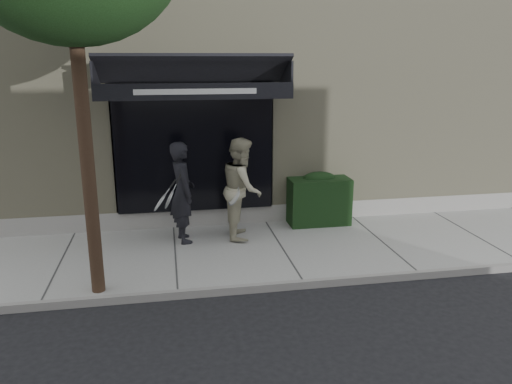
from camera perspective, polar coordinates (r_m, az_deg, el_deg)
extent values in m
plane|color=black|center=(9.60, 2.92, -6.92)|extent=(80.00, 80.00, 0.00)
cube|color=#969791|center=(9.58, 2.92, -6.58)|extent=(20.00, 3.00, 0.12)
cube|color=gray|center=(8.20, 5.42, -10.44)|extent=(20.00, 0.10, 0.14)
cube|color=#B1AA87|center=(13.84, -1.73, 11.58)|extent=(14.00, 7.00, 5.50)
cube|color=gray|center=(11.08, 0.94, -2.48)|extent=(14.02, 0.42, 0.50)
cube|color=black|center=(10.38, -7.04, 5.02)|extent=(3.20, 0.30, 2.60)
cube|color=gray|center=(10.57, -15.81, 4.74)|extent=(0.08, 0.40, 2.60)
cube|color=gray|center=(10.74, 1.50, 5.46)|extent=(0.08, 0.40, 2.60)
cube|color=gray|center=(10.39, -7.33, 12.46)|extent=(3.36, 0.40, 0.12)
cube|color=black|center=(9.68, -7.15, 13.83)|extent=(3.60, 1.03, 0.55)
cube|color=black|center=(9.20, -6.88, 11.34)|extent=(3.60, 0.05, 0.30)
cube|color=white|center=(9.17, -6.87, 11.33)|extent=(2.20, 0.01, 0.10)
cube|color=black|center=(9.74, -17.91, 12.77)|extent=(0.04, 1.00, 0.45)
cube|color=black|center=(9.95, 3.45, 13.48)|extent=(0.04, 1.00, 0.45)
cube|color=black|center=(10.82, 7.14, -0.99)|extent=(1.30, 0.70, 1.00)
ellipsoid|color=black|center=(10.69, 7.22, 1.59)|extent=(0.71, 0.38, 0.27)
cylinder|color=black|center=(7.54, -18.88, 5.17)|extent=(0.20, 0.20, 4.80)
imported|color=black|center=(9.66, -8.41, -0.03)|extent=(0.61, 0.80, 1.96)
torus|color=silver|center=(9.36, -9.89, -0.83)|extent=(0.16, 0.30, 0.28)
cylinder|color=silver|center=(9.36, -9.89, -0.83)|extent=(0.12, 0.27, 0.24)
cylinder|color=silver|center=(9.36, -9.89, -0.83)|extent=(0.17, 0.02, 0.10)
cylinder|color=black|center=(9.36, -9.89, -0.83)|extent=(0.19, 0.03, 0.12)
torus|color=silver|center=(9.31, -10.93, -1.18)|extent=(0.21, 0.31, 0.26)
cylinder|color=silver|center=(9.31, -10.93, -1.18)|extent=(0.17, 0.28, 0.22)
cylinder|color=silver|center=(9.31, -10.93, -1.18)|extent=(0.16, 0.03, 0.12)
cylinder|color=black|center=(9.31, -10.93, -1.18)|extent=(0.18, 0.04, 0.14)
imported|color=#AFA98C|center=(9.81, -1.61, 0.47)|extent=(0.89, 1.07, 2.00)
torus|color=silver|center=(9.56, -2.53, -0.53)|extent=(0.26, 0.34, 0.28)
cylinder|color=silver|center=(9.56, -2.53, -0.53)|extent=(0.21, 0.30, 0.24)
cylinder|color=silver|center=(9.56, -2.53, -0.53)|extent=(0.16, 0.07, 0.11)
cylinder|color=black|center=(9.56, -2.53, -0.53)|extent=(0.19, 0.09, 0.13)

